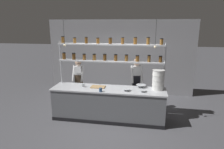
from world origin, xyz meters
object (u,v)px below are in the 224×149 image
at_px(prep_bowl_center_back, 141,86).
at_px(serving_cup_front, 101,90).
at_px(chef_left, 79,80).
at_px(chef_center, 136,81).
at_px(container_stack, 158,80).
at_px(spice_shelf_unit, 110,54).
at_px(prep_bowl_center_front, 143,91).
at_px(cutting_board, 98,87).
at_px(prep_bowl_near_left, 126,90).
at_px(serving_cup_by_board, 83,85).

relative_size(prep_bowl_center_back, serving_cup_front, 2.76).
height_order(chef_left, chef_center, chef_center).
distance_m(container_stack, serving_cup_front, 1.59).
distance_m(spice_shelf_unit, prep_bowl_center_front, 1.39).
distance_m(cutting_board, prep_bowl_near_left, 0.84).
distance_m(prep_bowl_near_left, prep_bowl_center_front, 0.44).
bearing_deg(prep_bowl_near_left, prep_bowl_center_back, 45.15).
relative_size(chef_center, cutting_board, 4.15).
height_order(container_stack, cutting_board, container_stack).
xyz_separation_m(chef_center, cutting_board, (-1.05, -0.69, -0.02)).
bearing_deg(serving_cup_by_board, serving_cup_front, -28.30).
bearing_deg(spice_shelf_unit, prep_bowl_center_front, -25.21).
height_order(chef_left, container_stack, chef_left).
distance_m(chef_left, chef_center, 1.84).
height_order(chef_left, prep_bowl_center_back, chef_left).
height_order(container_stack, serving_cup_front, container_stack).
bearing_deg(chef_center, serving_cup_by_board, -167.12).
relative_size(chef_center, serving_cup_by_board, 16.56).
distance_m(prep_bowl_center_front, prep_bowl_center_back, 0.40).
height_order(chef_left, prep_bowl_near_left, chef_left).
bearing_deg(prep_bowl_center_back, serving_cup_by_board, -171.27).
distance_m(prep_bowl_center_back, serving_cup_by_board, 1.65).
height_order(container_stack, prep_bowl_center_back, container_stack).
distance_m(prep_bowl_near_left, prep_bowl_center_back, 0.54).
xyz_separation_m(prep_bowl_center_back, serving_cup_front, (-1.04, -0.57, 0.01)).
distance_m(container_stack, prep_bowl_center_back, 0.53).
bearing_deg(serving_cup_by_board, container_stack, 3.93).
bearing_deg(prep_bowl_center_front, serving_cup_by_board, 175.25).
relative_size(chef_left, chef_center, 0.96).
distance_m(prep_bowl_center_front, serving_cup_front, 1.12).
bearing_deg(cutting_board, chef_left, 140.80).
bearing_deg(container_stack, prep_bowl_center_back, 166.90).
relative_size(chef_left, serving_cup_front, 15.74).
height_order(chef_center, container_stack, chef_center).
height_order(chef_left, serving_cup_front, chef_left).
relative_size(spice_shelf_unit, prep_bowl_near_left, 15.00).
bearing_deg(prep_bowl_near_left, cutting_board, 168.07).
xyz_separation_m(container_stack, prep_bowl_center_back, (-0.46, 0.11, -0.24)).
bearing_deg(prep_bowl_center_front, prep_bowl_near_left, 178.81).
height_order(cutting_board, prep_bowl_near_left, prep_bowl_near_left).
height_order(serving_cup_front, serving_cup_by_board, serving_cup_front).
bearing_deg(cutting_board, prep_bowl_near_left, -11.93).
xyz_separation_m(prep_bowl_near_left, prep_bowl_center_front, (0.44, -0.01, -0.00)).
xyz_separation_m(prep_bowl_near_left, serving_cup_by_board, (-1.25, 0.13, 0.02)).
bearing_deg(chef_left, cutting_board, -38.56).
height_order(chef_left, prep_bowl_center_front, chef_left).
height_order(prep_bowl_near_left, prep_bowl_center_front, prep_bowl_near_left).
bearing_deg(container_stack, prep_bowl_center_front, -144.49).
bearing_deg(container_stack, serving_cup_by_board, -176.07).
bearing_deg(cutting_board, prep_bowl_center_front, -8.24).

